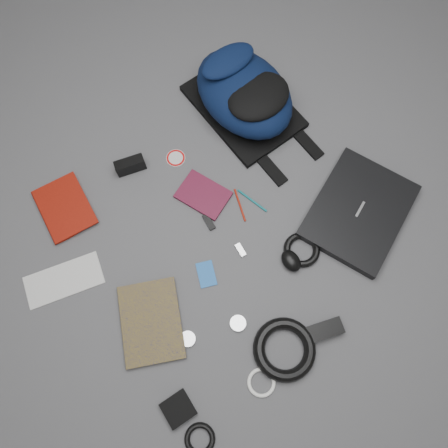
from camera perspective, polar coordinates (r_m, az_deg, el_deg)
ground at (r=1.50m, az=0.00°, el=-0.24°), size 4.00×4.00×0.00m
backpack at (r=1.64m, az=2.65°, el=16.73°), size 0.33×0.47×0.19m
laptop at (r=1.57m, az=17.16°, el=1.62°), size 0.45×0.40×0.04m
textbook_red at (r=1.62m, az=-22.58°, el=0.64°), size 0.19×0.24×0.02m
comic_book at (r=1.46m, az=-13.24°, el=-13.04°), size 0.29×0.32×0.02m
envelope at (r=1.55m, az=-20.18°, el=-6.90°), size 0.27×0.18×0.00m
dvd_case at (r=1.54m, az=-2.72°, el=3.83°), size 0.17×0.20×0.01m
compact_camera at (r=1.59m, az=-12.15°, el=7.50°), size 0.11×0.07×0.06m
sticker_disc at (r=1.61m, az=-6.32°, el=8.56°), size 0.09×0.09×0.00m
pen_teal at (r=1.54m, az=3.71°, el=3.07°), size 0.03×0.13×0.01m
pen_red at (r=1.53m, az=2.09°, el=2.50°), size 0.05×0.12×0.01m
id_badge at (r=1.46m, az=-2.32°, el=-6.55°), size 0.09×0.10×0.00m
usb_black at (r=1.50m, az=-1.99°, el=0.27°), size 0.03×0.06×0.01m
usb_silver at (r=1.48m, az=2.17°, el=-3.41°), size 0.03×0.05×0.01m
mouse at (r=1.47m, az=8.74°, el=-4.77°), size 0.07×0.09×0.04m
headphone_left at (r=1.43m, az=-4.76°, el=-14.73°), size 0.06×0.06×0.01m
headphone_right at (r=1.43m, az=1.84°, el=-12.83°), size 0.06×0.06×0.01m
cable_coil at (r=1.49m, az=10.12°, el=-3.33°), size 0.16×0.16×0.02m
power_brick at (r=1.45m, az=12.77°, el=-13.44°), size 0.14×0.10×0.03m
power_cord_coil at (r=1.42m, az=7.89°, el=-15.90°), size 0.22×0.22×0.04m
pouch at (r=1.43m, az=-6.02°, el=-22.90°), size 0.09×0.09×0.02m
earbud_coil at (r=1.43m, az=-3.18°, el=-26.23°), size 0.11×0.11×0.02m
white_cable_coil at (r=1.43m, az=4.91°, el=-19.92°), size 0.09×0.09×0.01m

